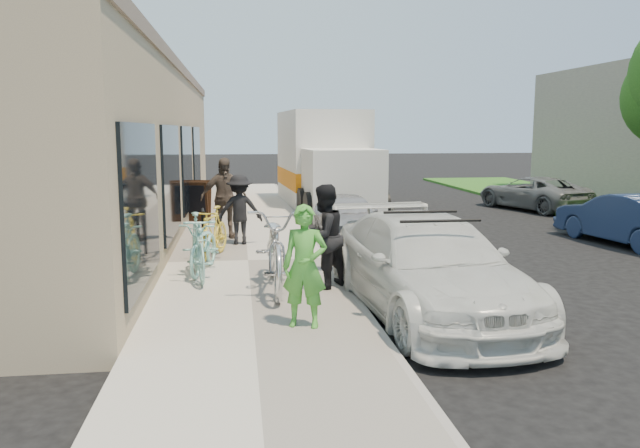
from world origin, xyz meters
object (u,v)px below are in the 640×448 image
moving_truck (325,165)px  far_car_blue (627,219)px  sedan_silver (347,216)px  bike_rack (203,228)px  woman_rider (305,266)px  cruiser_bike_a (198,246)px  cruiser_bike_c (213,233)px  bystander_b (224,198)px  tandem_bike (276,247)px  cruiser_bike_b (204,246)px  sedan_white (427,266)px  bystander_a (240,209)px  far_car_gray (533,193)px  man_standing (324,236)px  sandwich_board (197,201)px

moving_truck → far_car_blue: size_ratio=1.86×
sedan_silver → far_car_blue: bearing=-16.3°
bike_rack → woman_rider: size_ratio=0.59×
cruiser_bike_a → cruiser_bike_c: bearing=75.2°
far_car_blue → cruiser_bike_c: (-9.32, -1.01, 0.05)m
bystander_b → cruiser_bike_c: bearing=-110.5°
tandem_bike → woman_rider: size_ratio=1.62×
moving_truck → far_car_blue: bearing=-55.9°
cruiser_bike_b → cruiser_bike_c: cruiser_bike_c is taller
sedan_white → cruiser_bike_b: bearing=138.0°
bike_rack → bystander_a: bystander_a is taller
bike_rack → woman_rider: bearing=-72.5°
far_car_gray → bike_rack: bearing=16.7°
far_car_gray → man_standing: (-8.35, -9.93, 0.42)m
bike_rack → moving_truck: (3.61, 8.44, 0.74)m
moving_truck → bystander_a: size_ratio=4.45×
cruiser_bike_a → sedan_white: bearing=-39.9°
sedan_white → far_car_blue: (6.17, 4.70, -0.10)m
far_car_gray → man_standing: 12.98m
moving_truck → tandem_bike: 11.50m
sedan_silver → far_car_gray: (7.06, 4.72, -0.01)m
cruiser_bike_b → bystander_a: (0.63, 2.63, 0.30)m
cruiser_bike_a → sedan_silver: bearing=43.9°
woman_rider → cruiser_bike_c: 4.69m
bike_rack → cruiser_bike_b: 1.49m
moving_truck → woman_rider: 13.38m
sandwich_board → bystander_a: 3.83m
sedan_silver → sandwich_board: bearing=145.0°
moving_truck → far_car_gray: moving_truck is taller
man_standing → cruiser_bike_b: (-1.92, 1.37, -0.36)m
woman_rider → man_standing: 1.98m
bike_rack → bystander_b: bearing=79.3°
bystander_a → bystander_b: size_ratio=0.82×
sedan_white → sedan_silver: 6.32m
cruiser_bike_b → far_car_blue: bearing=23.8°
bike_rack → cruiser_bike_a: size_ratio=0.51×
far_car_blue → bystander_a: bystander_a is taller
bike_rack → man_standing: size_ratio=0.56×
tandem_bike → bystander_a: bearing=98.4°
cruiser_bike_a → cruiser_bike_b: bearing=72.5°
far_car_blue → cruiser_bike_c: size_ratio=2.21×
far_car_gray → woman_rider: woman_rider is taller
moving_truck → cruiser_bike_b: size_ratio=3.92×
far_car_gray → far_car_blue: bearing=64.7°
cruiser_bike_a → bystander_b: size_ratio=0.97×
far_car_blue → tandem_bike: size_ratio=1.44×
bike_rack → tandem_bike: (1.26, -2.81, 0.11)m
far_car_blue → cruiser_bike_a: bearing=7.3°
tandem_bike → sedan_white: bearing=-28.6°
tandem_bike → cruiser_bike_b: (-1.18, 1.33, -0.21)m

